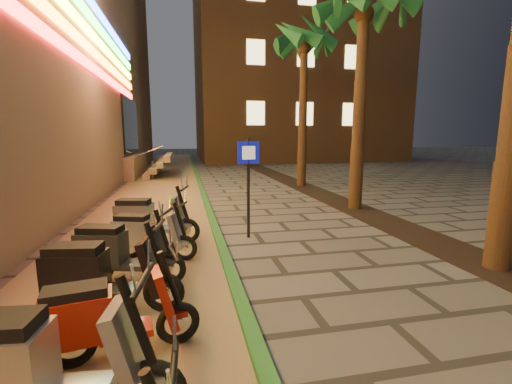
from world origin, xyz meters
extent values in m
plane|color=#474442|center=(0.00, 0.00, 0.00)|extent=(120.00, 120.00, 0.00)
cube|color=#8C7251|center=(-2.60, 10.00, 0.01)|extent=(3.40, 60.00, 0.01)
cube|color=#27682A|center=(-0.90, 10.00, 0.05)|extent=(0.18, 60.00, 0.10)
cube|color=black|center=(3.60, 5.00, 0.01)|extent=(1.20, 40.00, 0.02)
cube|color=black|center=(-4.45, 18.00, 2.80)|extent=(0.08, 5.00, 3.00)
cube|color=gray|center=(-6.50, 18.00, 0.60)|extent=(5.00, 6.00, 1.20)
cube|color=#FF1414|center=(-4.45, 6.00, 4.50)|extent=(0.06, 26.00, 0.28)
cube|color=orange|center=(-4.45, 6.00, 5.05)|extent=(0.06, 26.00, 0.28)
cube|color=gray|center=(-3.50, 18.00, 0.15)|extent=(0.35, 5.00, 0.30)
cube|color=gray|center=(-3.15, 18.00, 0.45)|extent=(0.35, 5.00, 0.30)
cube|color=gray|center=(-2.80, 18.00, 0.75)|extent=(0.35, 5.00, 0.30)
cube|color=gray|center=(-2.45, 18.00, 1.05)|extent=(0.35, 5.00, 0.30)
cylinder|color=silver|center=(-3.90, 16.00, 1.25)|extent=(2.09, 0.06, 0.81)
cylinder|color=silver|center=(-3.90, 20.00, 1.25)|extent=(2.09, 0.06, 0.81)
cube|color=brown|center=(9.00, 32.00, 12.50)|extent=(18.00, 16.00, 25.00)
cube|color=#FFE58C|center=(4.00, 23.97, 4.00)|extent=(1.40, 0.06, 1.80)
cube|color=#FFE58C|center=(8.00, 23.97, 4.00)|extent=(1.40, 0.06, 1.80)
cube|color=#FFE58C|center=(12.00, 23.97, 4.00)|extent=(1.40, 0.06, 1.80)
cube|color=#FFE58C|center=(4.00, 23.97, 8.50)|extent=(1.40, 0.06, 1.80)
cube|color=#FFE58C|center=(8.00, 23.97, 8.50)|extent=(1.40, 0.06, 1.80)
cube|color=#FFE58C|center=(12.00, 23.97, 8.50)|extent=(1.40, 0.06, 1.80)
cylinder|color=#472D19|center=(3.60, 7.00, 2.85)|extent=(0.40, 0.40, 5.70)
sphere|color=#472D19|center=(3.60, 7.00, 5.70)|extent=(0.56, 0.56, 0.56)
cone|color=#16491D|center=(4.28, 7.57, 6.15)|extent=(1.70, 1.86, 1.52)
cone|color=#16491D|center=(3.75, 7.87, 6.15)|extent=(2.00, 0.93, 1.52)
cone|color=#16491D|center=(3.16, 7.77, 6.15)|extent=(1.97, 1.48, 1.52)
cylinder|color=#472D19|center=(3.60, 12.00, 2.98)|extent=(0.40, 0.40, 5.95)
sphere|color=#472D19|center=(3.60, 12.00, 5.95)|extent=(0.56, 0.56, 0.56)
cone|color=#16491D|center=(4.49, 12.00, 6.40)|extent=(0.60, 1.93, 1.52)
cone|color=#16491D|center=(4.28, 12.57, 6.40)|extent=(1.70, 1.86, 1.52)
cone|color=#16491D|center=(3.75, 12.87, 6.40)|extent=(2.00, 0.93, 1.52)
cone|color=#16491D|center=(3.16, 12.77, 6.40)|extent=(1.97, 1.48, 1.52)
cone|color=#16491D|center=(2.77, 12.30, 6.40)|extent=(1.22, 2.02, 1.52)
cone|color=#16491D|center=(2.77, 11.70, 6.40)|extent=(1.22, 2.02, 1.52)
cone|color=#16491D|center=(3.16, 11.23, 6.40)|extent=(1.97, 1.48, 1.52)
cone|color=#16491D|center=(3.75, 11.13, 6.40)|extent=(2.00, 0.93, 1.52)
cone|color=#16491D|center=(4.28, 11.43, 6.40)|extent=(1.70, 1.86, 1.52)
cylinder|color=black|center=(-0.22, 4.67, 1.10)|extent=(0.07, 0.07, 2.20)
cube|color=#0D12AC|center=(-0.22, 4.65, 1.89)|extent=(0.48, 0.07, 0.48)
cube|color=white|center=(-0.22, 4.63, 1.89)|extent=(0.28, 0.05, 0.28)
cylinder|color=black|center=(-1.68, -0.97, 1.03)|extent=(0.06, 0.54, 0.04)
cube|color=#A0A0A7|center=(-2.04, -0.11, 0.64)|extent=(0.33, 0.46, 0.76)
cylinder|color=black|center=(-1.96, -0.12, 0.86)|extent=(0.30, 0.11, 0.79)
cylinder|color=black|center=(-1.91, -0.13, 1.20)|extent=(0.12, 0.62, 0.05)
cube|color=#A0A0A7|center=(-1.89, -0.13, 0.41)|extent=(0.25, 0.18, 0.06)
torus|color=black|center=(-2.71, 0.73, 0.24)|extent=(0.49, 0.18, 0.48)
cylinder|color=silver|center=(-2.71, 0.73, 0.24)|extent=(0.14, 0.11, 0.13)
torus|color=black|center=(-1.70, 0.93, 0.24)|extent=(0.49, 0.18, 0.48)
cylinder|color=silver|center=(-1.70, 0.93, 0.24)|extent=(0.14, 0.11, 0.13)
cube|color=maroon|center=(-2.22, 0.83, 0.28)|extent=(0.56, 0.40, 0.07)
cube|color=maroon|center=(-2.64, 0.74, 0.51)|extent=(0.70, 0.47, 0.46)
cube|color=black|center=(-2.64, 0.74, 0.77)|extent=(0.62, 0.40, 0.11)
cube|color=maroon|center=(-1.83, 0.90, 0.55)|extent=(0.31, 0.41, 0.65)
cylinder|color=black|center=(-1.77, 0.92, 0.74)|extent=(0.26, 0.11, 0.68)
cylinder|color=black|center=(-1.72, 0.92, 1.03)|extent=(0.14, 0.53, 0.04)
cube|color=maroon|center=(-1.70, 0.93, 0.35)|extent=(0.22, 0.17, 0.06)
torus|color=black|center=(-3.03, 1.83, 0.27)|extent=(0.54, 0.18, 0.53)
cylinder|color=silver|center=(-3.03, 1.83, 0.27)|extent=(0.16, 0.12, 0.14)
torus|color=black|center=(-1.89, 1.67, 0.27)|extent=(0.54, 0.18, 0.53)
cylinder|color=silver|center=(-1.89, 1.67, 0.27)|extent=(0.16, 0.12, 0.14)
cube|color=black|center=(-2.47, 1.75, 0.31)|extent=(0.61, 0.42, 0.08)
cube|color=black|center=(-2.95, 1.82, 0.56)|extent=(0.77, 0.49, 0.51)
cube|color=black|center=(-2.95, 1.82, 0.86)|extent=(0.68, 0.41, 0.12)
cube|color=black|center=(-2.03, 1.69, 0.62)|extent=(0.33, 0.44, 0.72)
cylinder|color=black|center=(-1.96, 1.68, 0.82)|extent=(0.29, 0.11, 0.76)
cylinder|color=black|center=(-1.91, 1.67, 1.15)|extent=(0.13, 0.60, 0.05)
cube|color=black|center=(-1.89, 1.67, 0.39)|extent=(0.24, 0.17, 0.06)
torus|color=black|center=(-2.94, 2.81, 0.26)|extent=(0.53, 0.24, 0.52)
cylinder|color=silver|center=(-2.94, 2.81, 0.26)|extent=(0.16, 0.13, 0.14)
torus|color=black|center=(-1.86, 2.50, 0.26)|extent=(0.53, 0.24, 0.52)
cylinder|color=silver|center=(-1.86, 2.50, 0.26)|extent=(0.16, 0.13, 0.14)
cube|color=#27292C|center=(-2.41, 2.66, 0.30)|extent=(0.62, 0.48, 0.08)
cube|color=#27292C|center=(-2.86, 2.79, 0.55)|extent=(0.78, 0.56, 0.50)
cube|color=black|center=(-2.86, 2.79, 0.84)|extent=(0.69, 0.48, 0.12)
cube|color=#27292C|center=(-1.99, 2.54, 0.60)|extent=(0.37, 0.46, 0.71)
cylinder|color=black|center=(-1.92, 2.52, 0.80)|extent=(0.28, 0.14, 0.74)
cylinder|color=black|center=(-1.87, 2.51, 1.12)|extent=(0.20, 0.57, 0.04)
cube|color=#27292C|center=(-1.86, 2.50, 0.38)|extent=(0.25, 0.20, 0.06)
torus|color=black|center=(-2.62, 3.81, 0.24)|extent=(0.49, 0.23, 0.48)
cylinder|color=silver|center=(-2.62, 3.81, 0.24)|extent=(0.15, 0.13, 0.13)
torus|color=black|center=(-1.63, 3.49, 0.24)|extent=(0.49, 0.23, 0.48)
cylinder|color=silver|center=(-1.63, 3.49, 0.24)|extent=(0.15, 0.13, 0.13)
cube|color=silver|center=(-2.13, 3.65, 0.28)|extent=(0.58, 0.45, 0.07)
cube|color=silver|center=(-2.55, 3.79, 0.51)|extent=(0.72, 0.53, 0.46)
cube|color=black|center=(-2.55, 3.79, 0.78)|extent=(0.64, 0.46, 0.11)
cube|color=silver|center=(-1.75, 3.53, 0.56)|extent=(0.35, 0.43, 0.65)
cylinder|color=black|center=(-1.69, 3.51, 0.74)|extent=(0.26, 0.14, 0.69)
cylinder|color=black|center=(-1.65, 3.50, 1.04)|extent=(0.20, 0.52, 0.04)
cube|color=silver|center=(-1.63, 3.49, 0.35)|extent=(0.23, 0.19, 0.06)
torus|color=black|center=(-2.72, 4.77, 0.27)|extent=(0.56, 0.22, 0.55)
cylinder|color=silver|center=(-2.72, 4.77, 0.27)|extent=(0.17, 0.14, 0.15)
torus|color=black|center=(-1.57, 4.52, 0.27)|extent=(0.56, 0.22, 0.55)
cylinder|color=silver|center=(-1.57, 4.52, 0.27)|extent=(0.17, 0.14, 0.15)
cube|color=gray|center=(-2.15, 4.65, 0.32)|extent=(0.64, 0.48, 0.08)
cube|color=gray|center=(-2.64, 4.76, 0.58)|extent=(0.81, 0.55, 0.53)
cube|color=black|center=(-2.64, 4.76, 0.89)|extent=(0.71, 0.47, 0.13)
cube|color=gray|center=(-1.71, 4.55, 0.63)|extent=(0.37, 0.47, 0.74)
cylinder|color=black|center=(-1.64, 4.53, 0.84)|extent=(0.30, 0.14, 0.78)
cylinder|color=black|center=(-1.59, 4.52, 1.18)|extent=(0.18, 0.61, 0.05)
cube|color=gray|center=(-1.57, 4.52, 0.40)|extent=(0.26, 0.19, 0.06)
camera|label=1|loc=(-1.58, -2.61, 2.25)|focal=24.00mm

